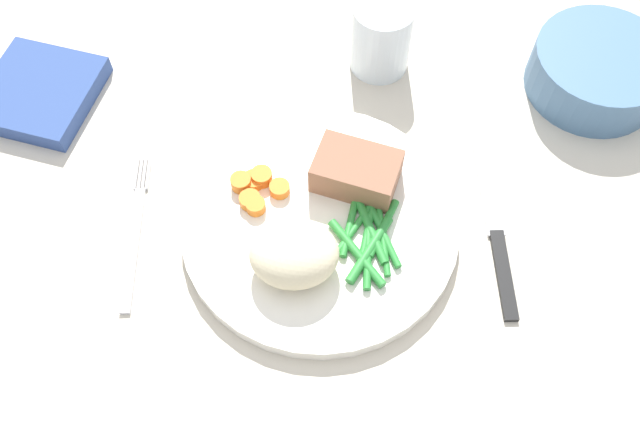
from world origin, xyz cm
name	(u,v)px	position (x,y,z in cm)	size (l,w,h in cm)	color
dining_table	(333,221)	(0.00, 0.00, 1.00)	(120.00, 90.00, 2.00)	beige
dinner_plate	(320,223)	(-1.29, -1.23, 2.80)	(26.23, 26.23, 1.60)	white
meat_portion	(356,171)	(2.25, 2.91, 5.30)	(7.88, 5.25, 3.39)	#936047
mashed_potatoes	(294,254)	(-3.65, -5.95, 5.84)	(7.91, 6.66, 4.48)	beige
carrot_slices	(256,188)	(-7.28, 2.01, 4.15)	(5.65, 4.72, 1.28)	orange
green_beans	(368,238)	(3.05, -3.59, 3.98)	(6.80, 10.61, 0.89)	#2D8C38
fork	(135,232)	(-18.89, -1.48, 2.20)	(1.44, 16.60, 0.40)	silver
knife	(495,225)	(15.43, -1.51, 2.20)	(1.70, 20.50, 0.64)	black
water_glass	(381,41)	(5.69, 19.34, 5.41)	(6.42, 6.42, 8.03)	silver
salad_bowl	(598,68)	(28.36, 15.46, 4.89)	(14.09, 14.09, 5.12)	#4C7299
napkin	(40,93)	(-30.70, 15.18, 3.01)	(11.16, 11.62, 2.01)	#334C8C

